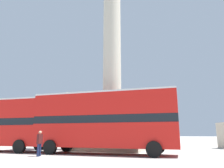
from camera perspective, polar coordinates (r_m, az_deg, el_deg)
The scene contains 5 objects.
ground_plane at distance 20.98m, azimuth 0.00°, elevation -16.76°, with size 200.00×200.00×0.00m, color #ADA89E.
monument_column at distance 21.41m, azimuth 0.00°, elevation -0.68°, with size 6.34×6.34×21.02m.
bus_a at distance 16.30m, azimuth -1.98°, elevation -9.33°, with size 10.57×3.07×4.41m.
street_lamp at distance 20.79m, azimuth -11.88°, elevation -8.21°, with size 0.43×0.43×5.29m.
pedestrian_near_lamp at distance 15.53m, azimuth -18.40°, elevation -14.22°, with size 0.21×0.44×1.63m.
Camera 1 is at (6.94, -19.75, 1.45)m, focal length 35.00 mm.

